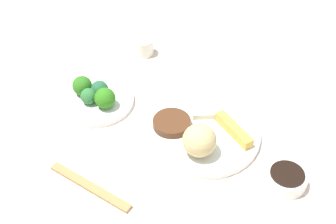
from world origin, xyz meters
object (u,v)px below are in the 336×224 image
(broccoli_plate, at_px, (96,101))
(soy_sauce_bowl, at_px, (286,179))
(teacup, at_px, (144,47))
(main_plate, at_px, (202,132))
(chopsticks_pair, at_px, (90,187))

(broccoli_plate, xyz_separation_m, soy_sauce_bowl, (0.40, 0.32, 0.01))
(broccoli_plate, bearing_deg, teacup, 132.32)
(main_plate, bearing_deg, soy_sauce_bowl, 28.70)
(broccoli_plate, xyz_separation_m, chopsticks_pair, (0.27, -0.08, -0.00))
(soy_sauce_bowl, bearing_deg, chopsticks_pair, -108.59)
(teacup, bearing_deg, broccoli_plate, -47.68)
(chopsticks_pair, bearing_deg, soy_sauce_bowl, 71.41)
(main_plate, height_order, teacup, teacup)
(teacup, bearing_deg, chopsticks_pair, -31.14)
(soy_sauce_bowl, bearing_deg, main_plate, -151.30)
(main_plate, xyz_separation_m, soy_sauce_bowl, (0.20, 0.11, 0.01))
(main_plate, relative_size, chopsticks_pair, 1.34)
(broccoli_plate, distance_m, chopsticks_pair, 0.28)
(soy_sauce_bowl, xyz_separation_m, teacup, (-0.58, -0.14, 0.01))
(chopsticks_pair, bearing_deg, broccoli_plate, 163.87)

